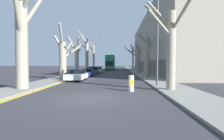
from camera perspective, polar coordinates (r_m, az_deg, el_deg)
ground_plane at (r=10.10m, az=-7.27°, el=-9.05°), size 300.00×300.00×0.00m
sidewalk_left at (r=60.27m, az=-4.67°, el=0.25°), size 2.78×120.00×0.12m
sidewalk_right at (r=59.94m, az=6.46°, el=0.23°), size 2.78×120.00×0.12m
building_facade_right at (r=42.34m, az=17.04°, el=7.73°), size 10.08×45.66×12.43m
kerb_line_stripe at (r=60.10m, az=-3.19°, el=0.19°), size 0.24×120.00×0.01m
street_tree_left_0 at (r=14.50m, az=-27.18°, el=8.52°), size 2.74×2.66×8.45m
street_tree_left_1 at (r=22.22m, az=-15.65°, el=3.97°), size 3.55×2.87×6.58m
street_tree_left_2 at (r=29.84m, az=-11.51°, el=3.81°), size 2.65×3.44×6.64m
street_tree_left_3 at (r=37.87m, az=-8.34°, el=5.02°), size 2.67×3.05×9.12m
street_tree_left_4 at (r=47.13m, az=-6.13°, el=4.71°), size 5.47×3.27×9.27m
street_tree_right_0 at (r=13.12m, az=18.41°, el=8.12°), size 3.11×4.42×6.96m
street_tree_right_1 at (r=25.19m, az=11.27°, el=5.18°), size 3.73×3.93×6.86m
street_tree_right_2 at (r=36.84m, az=8.23°, el=3.79°), size 3.04×2.12×6.62m
street_tree_right_3 at (r=48.77m, az=6.70°, el=4.21°), size 2.68×2.96×7.48m
double_decker_bus at (r=54.58m, az=-0.45°, el=2.65°), size 2.61×11.42×4.46m
parked_car_0 at (r=21.04m, az=-11.35°, el=-1.58°), size 1.89×4.33×1.30m
parked_car_1 at (r=27.33m, az=-8.12°, el=-0.78°), size 1.71×4.39×1.26m
parked_car_2 at (r=33.84m, az=-6.06°, el=-0.14°), size 1.83×4.05×1.39m
parked_car_3 at (r=40.30m, az=-4.68°, el=0.15°), size 1.88×4.09×1.28m
lamp_post at (r=15.53m, az=14.33°, el=14.08°), size 1.40×0.20×9.45m
traffic_bollard at (r=12.42m, az=6.31°, el=-4.34°), size 0.37×0.38×1.12m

